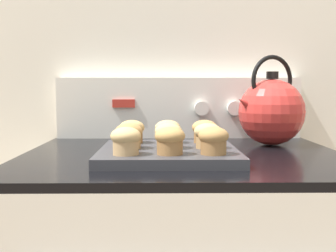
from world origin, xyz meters
TOP-DOWN VIEW (x-y plane):
  - wall_back at (0.00, 0.71)m, footprint 8.00×0.05m
  - control_panel at (0.00, 0.66)m, footprint 0.76×0.07m
  - muffin_pan at (-0.04, 0.27)m, footprint 0.31×0.31m
  - muffin_r0_c0 at (-0.13, 0.18)m, footprint 0.06×0.06m
  - muffin_r0_c1 at (-0.04, 0.18)m, footprint 0.06×0.06m
  - muffin_r0_c2 at (0.05, 0.18)m, footprint 0.06×0.06m
  - muffin_r1_c0 at (-0.13, 0.27)m, footprint 0.06×0.06m
  - muffin_r1_c1 at (-0.04, 0.27)m, footprint 0.06×0.06m
  - muffin_r1_c2 at (0.05, 0.27)m, footprint 0.06×0.06m
  - muffin_r2_c0 at (-0.13, 0.36)m, footprint 0.06×0.06m
  - muffin_r2_c1 at (-0.04, 0.36)m, footprint 0.06×0.06m
  - muffin_r2_c2 at (0.05, 0.36)m, footprint 0.06×0.06m
  - tea_kettle at (0.25, 0.48)m, footprint 0.21×0.18m

SIDE VIEW (x-z plane):
  - muffin_pan at x=-0.04m, z-range 0.89..0.91m
  - muffin_r0_c0 at x=-0.13m, z-range 0.92..0.97m
  - muffin_r0_c1 at x=-0.04m, z-range 0.92..0.97m
  - muffin_r0_c2 at x=0.05m, z-range 0.92..0.97m
  - muffin_r1_c0 at x=-0.13m, z-range 0.92..0.97m
  - muffin_r1_c1 at x=-0.04m, z-range 0.92..0.97m
  - muffin_r1_c2 at x=0.05m, z-range 0.92..0.97m
  - muffin_r2_c0 at x=-0.13m, z-range 0.92..0.97m
  - muffin_r2_c1 at x=-0.04m, z-range 0.92..0.97m
  - muffin_r2_c2 at x=0.05m, z-range 0.92..0.97m
  - control_panel at x=0.00m, z-range 0.89..1.08m
  - tea_kettle at x=0.25m, z-range 0.86..1.11m
  - wall_back at x=0.00m, z-range 0.00..2.40m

